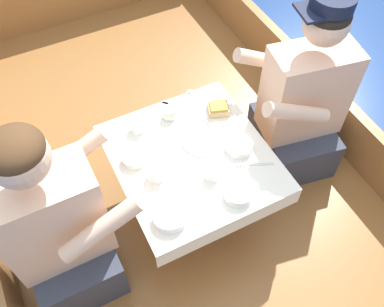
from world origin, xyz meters
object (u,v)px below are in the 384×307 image
at_px(coffee_cup_port, 156,172).
at_px(coffee_cup_starboard, 137,125).
at_px(coffee_cup_center, 213,173).
at_px(person_port, 60,230).
at_px(sandwich, 218,109).
at_px(person_starboard, 301,105).
at_px(tin_can, 169,113).

distance_m(coffee_cup_port, coffee_cup_starboard, 0.29).
bearing_deg(coffee_cup_center, person_port, 174.28).
bearing_deg(coffee_cup_starboard, sandwich, -11.91).
distance_m(coffee_cup_port, coffee_cup_center, 0.25).
relative_size(person_starboard, coffee_cup_starboard, 10.28).
xyz_separation_m(coffee_cup_port, tin_can, (0.20, 0.29, -0.01)).
bearing_deg(coffee_cup_port, person_starboard, 5.46).
bearing_deg(person_starboard, coffee_cup_port, 15.27).
xyz_separation_m(person_port, coffee_cup_center, (0.67, -0.07, 0.05)).
distance_m(sandwich, coffee_cup_port, 0.47).
height_order(person_starboard, tin_can, person_starboard).
height_order(coffee_cup_center, tin_can, tin_can).
bearing_deg(person_starboard, person_port, 15.32).
distance_m(person_port, coffee_cup_starboard, 0.59).
bearing_deg(coffee_cup_port, sandwich, 25.97).
height_order(sandwich, coffee_cup_port, coffee_cup_port).
bearing_deg(coffee_cup_center, sandwich, 57.33).
bearing_deg(tin_can, coffee_cup_center, -86.94).
relative_size(person_port, tin_can, 15.12).
bearing_deg(person_starboard, tin_can, -8.56).
xyz_separation_m(person_port, coffee_cup_port, (0.45, 0.04, 0.06)).
relative_size(coffee_cup_port, coffee_cup_starboard, 1.05).
bearing_deg(person_starboard, sandwich, -7.23).
height_order(person_port, coffee_cup_port, person_port).
xyz_separation_m(person_starboard, coffee_cup_starboard, (-0.80, 0.21, 0.05)).
relative_size(person_starboard, coffee_cup_center, 11.51).
bearing_deg(tin_can, coffee_cup_port, -124.12).
xyz_separation_m(sandwich, coffee_cup_starboard, (-0.39, 0.08, -0.00)).
height_order(sandwich, coffee_cup_center, sandwich).
distance_m(person_starboard, sandwich, 0.43).
height_order(sandwich, coffee_cup_starboard, same).
relative_size(sandwich, tin_can, 1.82).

